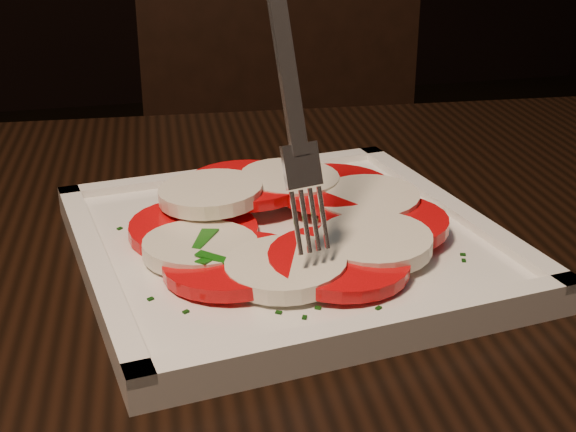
{
  "coord_description": "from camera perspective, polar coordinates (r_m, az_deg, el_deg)",
  "views": [
    {
      "loc": [
        0.04,
        -0.7,
        0.99
      ],
      "look_at": [
        0.16,
        -0.22,
        0.78
      ],
      "focal_mm": 50.0,
      "sensor_mm": 36.0,
      "label": 1
    }
  ],
  "objects": [
    {
      "name": "table",
      "position": [
        0.56,
        -0.2,
        -13.84
      ],
      "size": [
        1.26,
        0.89,
        0.75
      ],
      "rotation": [
        0.0,
        0.0,
        -0.08
      ],
      "color": "black",
      "rests_on": "ground"
    },
    {
      "name": "chair",
      "position": [
        1.21,
        0.07,
        1.04
      ],
      "size": [
        0.46,
        0.46,
        0.93
      ],
      "rotation": [
        0.0,
        0.0,
        -0.11
      ],
      "color": "black",
      "rests_on": "ground"
    },
    {
      "name": "plate",
      "position": [
        0.54,
        0.0,
        -2.19
      ],
      "size": [
        0.3,
        0.3,
        0.01
      ],
      "primitive_type": "cube",
      "rotation": [
        0.0,
        0.0,
        0.13
      ],
      "color": "white",
      "rests_on": "table"
    },
    {
      "name": "caprese_salad",
      "position": [
        0.53,
        0.0,
        -0.39
      ],
      "size": [
        0.23,
        0.21,
        0.03
      ],
      "color": "red",
      "rests_on": "plate"
    },
    {
      "name": "fork",
      "position": [
        0.46,
        -0.54,
        10.32
      ],
      "size": [
        0.04,
        0.07,
        0.19
      ],
      "primitive_type": null,
      "rotation": [
        0.0,
        0.0,
        0.24
      ],
      "color": "white",
      "rests_on": "caprese_salad"
    }
  ]
}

